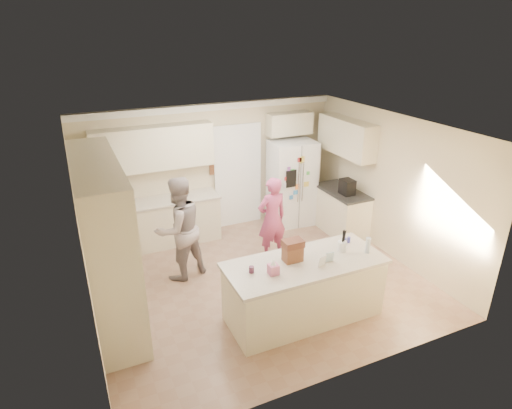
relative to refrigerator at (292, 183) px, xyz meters
name	(u,v)px	position (x,y,z in m)	size (l,w,h in m)	color
floor	(259,282)	(-1.59, -1.83, -0.91)	(5.20, 4.60, 0.02)	#8E6D56
ceiling	(260,128)	(-1.59, -1.83, 1.71)	(5.20, 4.60, 0.02)	white
wall_back	(211,168)	(-1.59, 0.48, 0.40)	(5.20, 0.02, 2.60)	beige
wall_front	(346,287)	(-1.59, -4.14, 0.40)	(5.20, 0.02, 2.60)	beige
wall_left	(82,243)	(-4.20, -1.83, 0.40)	(0.02, 4.60, 2.60)	beige
wall_right	(391,186)	(1.02, -1.83, 0.40)	(0.02, 4.60, 2.60)	beige
crown_back	(210,107)	(-1.59, 0.43, 1.63)	(5.20, 0.08, 0.12)	white
pantry_bank	(106,241)	(-3.89, -1.63, 0.28)	(0.60, 2.60, 2.35)	beige
back_base_cab	(162,223)	(-2.74, 0.17, -0.46)	(2.20, 0.60, 0.88)	beige
back_countertop	(160,201)	(-2.74, 0.16, 0.00)	(2.24, 0.63, 0.04)	beige
back_upper_cab	(154,148)	(-2.74, 0.29, 1.00)	(2.20, 0.35, 0.80)	beige
doorway_opening	(237,177)	(-1.04, 0.45, 0.15)	(0.90, 0.06, 2.10)	black
doorway_casing	(238,177)	(-1.04, 0.41, 0.15)	(1.02, 0.03, 2.22)	white
wall_frame_upper	(213,157)	(-1.57, 0.44, 0.65)	(0.15, 0.02, 0.20)	brown
wall_frame_lower	(213,170)	(-1.57, 0.44, 0.38)	(0.15, 0.02, 0.20)	brown
refrigerator	(292,183)	(0.00, 0.00, 0.00)	(0.90, 0.70, 1.80)	white
fridge_seam	(300,189)	(0.00, -0.35, 0.00)	(0.01, 0.02, 1.78)	gray
fridge_dispenser	(291,179)	(-0.22, -0.37, 0.25)	(0.22, 0.03, 0.35)	black
fridge_handle_l	(298,182)	(-0.05, -0.37, 0.15)	(0.02, 0.02, 0.85)	silver
fridge_handle_r	(303,182)	(0.05, -0.37, 0.15)	(0.02, 0.02, 0.85)	silver
over_fridge_cab	(289,124)	(0.06, 0.29, 1.20)	(0.95, 0.35, 0.45)	beige
right_base_cab	(341,212)	(0.71, -0.83, -0.46)	(0.60, 1.20, 0.88)	beige
right_countertop	(342,191)	(0.70, -0.83, 0.00)	(0.63, 1.24, 0.04)	#2D2B28
right_upper_cab	(346,137)	(0.83, -0.63, 1.05)	(0.35, 1.50, 0.70)	beige
coffee_maker	(347,187)	(0.66, -1.03, 0.17)	(0.22, 0.28, 0.30)	black
island_base	(304,291)	(-1.39, -2.93, -0.46)	(2.20, 0.90, 0.88)	beige
island_top	(305,263)	(-1.39, -2.93, 0.00)	(2.28, 0.96, 0.05)	beige
utensil_crock	(342,246)	(-0.74, -2.88, 0.10)	(0.13, 0.13, 0.15)	white
tissue_box	(273,269)	(-1.94, -3.03, 0.10)	(0.13, 0.13, 0.14)	#D16991
tissue_plume	(273,262)	(-1.94, -3.03, 0.20)	(0.08, 0.08, 0.08)	white
dollhouse_body	(293,254)	(-1.54, -2.83, 0.14)	(0.26, 0.18, 0.22)	brown
dollhouse_roof	(293,244)	(-1.54, -2.83, 0.30)	(0.28, 0.20, 0.10)	#592D1E
jam_jar	(251,270)	(-2.19, -2.88, 0.07)	(0.07, 0.07, 0.09)	#59263F
greeting_card_a	(322,261)	(-1.24, -3.13, 0.11)	(0.12, 0.01, 0.16)	white
greeting_card_b	(330,257)	(-1.09, -3.08, 0.11)	(0.12, 0.01, 0.16)	silver
water_bottle	(368,245)	(-0.44, -3.08, 0.14)	(0.07, 0.07, 0.24)	silver
shaker_salt	(345,241)	(-0.57, -2.71, 0.07)	(0.05, 0.05, 0.09)	#4241A4
shaker_pepper	(349,240)	(-0.50, -2.71, 0.07)	(0.05, 0.05, 0.09)	#4241A4
teen_boy	(179,229)	(-2.72, -1.12, -0.01)	(0.87, 0.67, 1.78)	gray
teen_girl	(272,219)	(-1.04, -1.18, -0.12)	(0.57, 0.37, 1.56)	#B74682
fridge_magnets	(300,189)	(0.00, -0.36, 0.00)	(0.76, 0.02, 1.44)	tan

